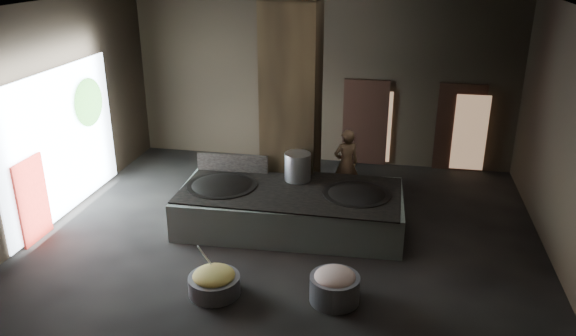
% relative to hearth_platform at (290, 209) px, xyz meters
% --- Properties ---
extents(floor, '(10.00, 9.00, 0.10)m').
position_rel_hearth_platform_xyz_m(floor, '(0.04, -0.43, -0.45)').
color(floor, black).
rests_on(floor, ground).
extents(ceiling, '(10.00, 9.00, 0.10)m').
position_rel_hearth_platform_xyz_m(ceiling, '(0.04, -0.43, 4.15)').
color(ceiling, black).
rests_on(ceiling, back_wall).
extents(back_wall, '(10.00, 0.10, 4.50)m').
position_rel_hearth_platform_xyz_m(back_wall, '(0.04, 4.12, 1.85)').
color(back_wall, black).
rests_on(back_wall, ground).
extents(front_wall, '(10.00, 0.10, 4.50)m').
position_rel_hearth_platform_xyz_m(front_wall, '(0.04, -4.98, 1.85)').
color(front_wall, black).
rests_on(front_wall, ground).
extents(left_wall, '(0.10, 9.00, 4.50)m').
position_rel_hearth_platform_xyz_m(left_wall, '(-5.01, -0.43, 1.85)').
color(left_wall, black).
rests_on(left_wall, ground).
extents(right_wall, '(0.10, 9.00, 4.50)m').
position_rel_hearth_platform_xyz_m(right_wall, '(5.09, -0.43, 1.85)').
color(right_wall, black).
rests_on(right_wall, ground).
extents(pillar, '(1.20, 1.20, 4.50)m').
position_rel_hearth_platform_xyz_m(pillar, '(-0.26, 1.47, 1.85)').
color(pillar, black).
rests_on(pillar, ground).
extents(hearth_platform, '(4.64, 2.36, 0.79)m').
position_rel_hearth_platform_xyz_m(hearth_platform, '(0.00, 0.00, 0.00)').
color(hearth_platform, '#AEC2B2').
rests_on(hearth_platform, ground).
extents(platform_cap, '(4.46, 2.14, 0.03)m').
position_rel_hearth_platform_xyz_m(platform_cap, '(0.00, 0.00, 0.42)').
color(platform_cap, black).
rests_on(platform_cap, hearth_platform).
extents(wok_left, '(1.44, 1.44, 0.40)m').
position_rel_hearth_platform_xyz_m(wok_left, '(-1.45, -0.05, 0.35)').
color(wok_left, black).
rests_on(wok_left, hearth_platform).
extents(wok_left_rim, '(1.47, 1.47, 0.05)m').
position_rel_hearth_platform_xyz_m(wok_left_rim, '(-1.45, -0.05, 0.42)').
color(wok_left_rim, black).
rests_on(wok_left_rim, hearth_platform).
extents(wok_right, '(1.34, 1.34, 0.38)m').
position_rel_hearth_platform_xyz_m(wok_right, '(1.35, 0.05, 0.35)').
color(wok_right, black).
rests_on(wok_right, hearth_platform).
extents(wok_right_rim, '(1.37, 1.37, 0.05)m').
position_rel_hearth_platform_xyz_m(wok_right_rim, '(1.35, 0.05, 0.42)').
color(wok_right_rim, black).
rests_on(wok_right_rim, hearth_platform).
extents(stock_pot, '(0.55, 0.55, 0.59)m').
position_rel_hearth_platform_xyz_m(stock_pot, '(0.05, 0.55, 0.73)').
color(stock_pot, '#B7BBC0').
rests_on(stock_pot, hearth_platform).
extents(splash_guard, '(1.59, 0.12, 0.40)m').
position_rel_hearth_platform_xyz_m(splash_guard, '(-1.45, 0.75, 0.63)').
color(splash_guard, black).
rests_on(splash_guard, hearth_platform).
extents(cook, '(0.70, 0.61, 1.64)m').
position_rel_hearth_platform_xyz_m(cook, '(0.97, 1.73, 0.42)').
color(cook, '#926C4A').
rests_on(cook, ground).
extents(veg_basin, '(1.14, 1.14, 0.32)m').
position_rel_hearth_platform_xyz_m(veg_basin, '(-0.79, -2.67, -0.24)').
color(veg_basin, slate).
rests_on(veg_basin, ground).
extents(veg_fill, '(0.72, 0.72, 0.22)m').
position_rel_hearth_platform_xyz_m(veg_fill, '(-0.79, -2.67, -0.05)').
color(veg_fill, '#95B155').
rests_on(veg_fill, veg_basin).
extents(ladle, '(0.27, 0.25, 0.62)m').
position_rel_hearth_platform_xyz_m(ladle, '(-0.94, -2.52, 0.15)').
color(ladle, '#B7BBC0').
rests_on(ladle, veg_basin).
extents(meat_basin, '(0.96, 0.96, 0.45)m').
position_rel_hearth_platform_xyz_m(meat_basin, '(1.22, -2.49, -0.17)').
color(meat_basin, slate).
rests_on(meat_basin, ground).
extents(meat_fill, '(0.69, 0.69, 0.26)m').
position_rel_hearth_platform_xyz_m(meat_fill, '(1.22, -2.49, 0.05)').
color(meat_fill, tan).
rests_on(meat_fill, meat_basin).
extents(doorway_near, '(1.18, 0.08, 2.38)m').
position_rel_hearth_platform_xyz_m(doorway_near, '(1.24, 4.02, 0.70)').
color(doorway_near, black).
rests_on(doorway_near, ground).
extents(doorway_near_glow, '(0.81, 0.04, 1.91)m').
position_rel_hearth_platform_xyz_m(doorway_near_glow, '(1.52, 4.00, 0.65)').
color(doorway_near_glow, '#8C6647').
rests_on(doorway_near_glow, ground).
extents(doorway_far, '(1.18, 0.08, 2.38)m').
position_rel_hearth_platform_xyz_m(doorway_far, '(3.64, 4.02, 0.70)').
color(doorway_far, black).
rests_on(doorway_far, ground).
extents(doorway_far_glow, '(0.83, 0.04, 1.97)m').
position_rel_hearth_platform_xyz_m(doorway_far_glow, '(3.91, 3.94, 0.65)').
color(doorway_far_glow, '#8C6647').
rests_on(doorway_far_glow, ground).
extents(left_opening, '(0.04, 4.20, 3.10)m').
position_rel_hearth_platform_xyz_m(left_opening, '(-4.91, -0.23, 1.20)').
color(left_opening, white).
rests_on(left_opening, ground).
extents(pavilion_sliver, '(0.05, 0.90, 1.70)m').
position_rel_hearth_platform_xyz_m(pavilion_sliver, '(-4.84, -1.53, 0.45)').
color(pavilion_sliver, maroon).
rests_on(pavilion_sliver, ground).
extents(tree_silhouette, '(0.28, 1.10, 1.10)m').
position_rel_hearth_platform_xyz_m(tree_silhouette, '(-4.81, 0.87, 1.80)').
color(tree_silhouette, '#194714').
rests_on(tree_silhouette, left_opening).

